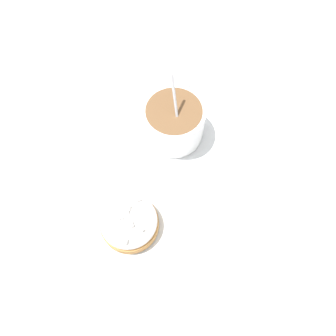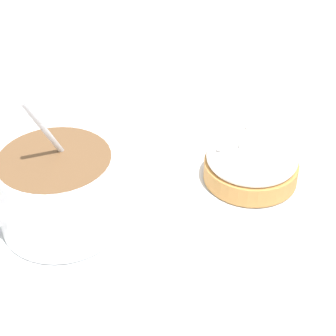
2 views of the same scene
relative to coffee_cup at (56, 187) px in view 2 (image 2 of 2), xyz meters
The scene contains 4 objects.
ground_plane 0.09m from the coffee_cup, behind, with size 3.00×3.00×0.00m, color #B2B2B7.
paper_napkin 0.09m from the coffee_cup, behind, with size 0.33×0.30×0.00m.
coffee_cup is the anchor object (origin of this frame).
frosted_pastry 0.17m from the coffee_cup, behind, with size 0.08×0.08×0.04m.
Camera 2 is at (0.14, 0.33, 0.30)m, focal length 60.00 mm.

